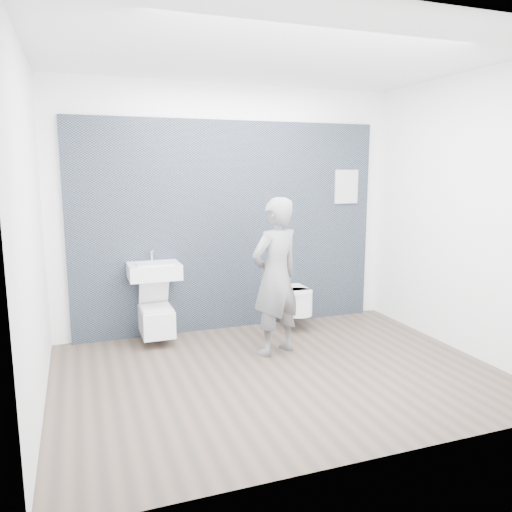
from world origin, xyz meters
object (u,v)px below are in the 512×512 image
object	(u,v)px
toilet_square	(156,319)
visitor	(275,277)
toilet_rounded	(295,300)
washbasin	(154,271)

from	to	relation	value
toilet_square	visitor	distance (m)	1.41
toilet_square	toilet_rounded	distance (m)	1.62
washbasin	toilet_square	bearing A→B (deg)	-90.00
toilet_rounded	washbasin	bearing A→B (deg)	177.61
toilet_rounded	visitor	xyz separation A→B (m)	(-0.53, -0.68, 0.46)
toilet_square	toilet_rounded	xyz separation A→B (m)	(1.62, -0.03, 0.06)
washbasin	visitor	world-z (taller)	visitor
washbasin	toilet_rounded	size ratio (longest dim) A/B	1.00
toilet_rounded	visitor	bearing A→B (deg)	-127.87
toilet_rounded	toilet_square	bearing A→B (deg)	178.86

